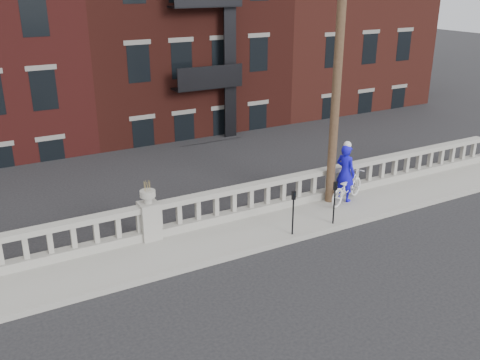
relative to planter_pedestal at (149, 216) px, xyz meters
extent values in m
plane|color=black|center=(0.00, -3.95, -0.83)|extent=(120.00, 120.00, 0.00)
cube|color=#9B9990|center=(0.00, -0.95, -0.76)|extent=(32.00, 2.20, 0.15)
cube|color=#9B9990|center=(0.00, 0.00, -0.56)|extent=(28.00, 0.34, 0.25)
cube|color=#9B9990|center=(0.00, 0.00, 0.27)|extent=(28.00, 0.34, 0.16)
cube|color=#9B9990|center=(0.00, 0.00, -0.13)|extent=(0.55, 0.55, 1.10)
cylinder|color=#9B9990|center=(0.00, 0.00, 0.52)|extent=(0.24, 0.24, 0.20)
cylinder|color=#9B9990|center=(0.00, 0.00, 0.70)|extent=(0.44, 0.44, 0.18)
cube|color=#605E59|center=(0.00, 0.35, -3.26)|extent=(36.00, 0.50, 5.15)
cube|color=black|center=(0.00, 22.00, -6.08)|extent=(80.00, 44.00, 0.50)
cube|color=#595651|center=(-2.00, 4.50, -3.83)|extent=(16.00, 7.00, 4.00)
cube|color=#595651|center=(22.00, 29.00, 3.17)|extent=(14.00, 14.00, 18.00)
cube|color=#3E1510|center=(6.00, 16.00, 1.92)|extent=(10.00, 14.00, 15.50)
cube|color=#511F18|center=(16.00, 16.00, 0.17)|extent=(10.00, 14.00, 12.00)
cylinder|color=#422D1E|center=(6.20, -0.35, 4.32)|extent=(0.28, 0.28, 10.00)
cylinder|color=black|center=(3.71, -1.80, -0.13)|extent=(0.05, 0.05, 1.10)
cube|color=black|center=(3.71, -1.80, 0.55)|extent=(0.10, 0.08, 0.26)
cube|color=black|center=(3.71, -1.85, 0.59)|extent=(0.06, 0.01, 0.08)
cylinder|color=black|center=(5.21, -1.80, -0.13)|extent=(0.05, 0.05, 1.10)
cube|color=black|center=(5.21, -1.80, 0.55)|extent=(0.10, 0.08, 0.26)
cube|color=black|center=(5.21, -1.85, 0.59)|extent=(0.06, 0.01, 0.08)
imported|color=silver|center=(6.67, -0.64, -0.17)|extent=(2.05, 1.37, 1.02)
imported|color=#130DCF|center=(6.68, -0.51, 0.30)|extent=(0.64, 0.81, 1.95)
camera|label=1|loc=(-4.46, -13.33, 6.39)|focal=40.00mm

